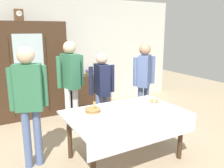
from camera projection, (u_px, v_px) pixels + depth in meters
ground_plane at (118, 152)px, 3.83m from camera, size 12.00×12.00×0.00m
back_wall at (63, 54)px, 5.76m from camera, size 6.40×0.10×2.70m
dining_table at (126, 119)px, 3.47m from camera, size 1.74×1.13×0.75m
wall_cabinet at (28, 71)px, 5.14m from camera, size 1.67×0.46×2.12m
mantel_clock at (19, 15)px, 4.83m from camera, size 0.18×0.11×0.24m
bookshelf_low at (90, 90)px, 6.05m from camera, size 1.01×0.35×0.82m
book_stack at (89, 73)px, 5.94m from camera, size 0.17×0.23×0.12m
tea_cup_near_left at (91, 128)px, 2.88m from camera, size 0.13×0.13×0.06m
tea_cup_back_edge at (151, 108)px, 3.59m from camera, size 0.13×0.13×0.06m
tea_cup_mid_left at (154, 112)px, 3.41m from camera, size 0.13×0.13×0.06m
bread_basket at (93, 110)px, 3.48m from camera, size 0.24×0.24×0.16m
pastry_plate at (154, 102)px, 3.94m from camera, size 0.28×0.28×0.05m
spoon_near_right at (123, 106)px, 3.74m from camera, size 0.12×0.02×0.01m
spoon_near_left at (104, 118)px, 3.25m from camera, size 0.12×0.02×0.01m
person_by_cabinet at (71, 77)px, 4.39m from camera, size 0.52×0.40×1.75m
person_beside_shelf at (144, 77)px, 4.69m from camera, size 0.52×0.39×1.68m
person_near_right_end at (29, 96)px, 3.21m from camera, size 0.52×0.31×1.74m
person_behind_table_right at (102, 86)px, 4.34m from camera, size 0.52×0.38×1.54m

